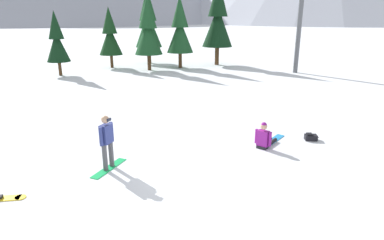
# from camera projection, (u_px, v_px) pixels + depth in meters

# --- Properties ---
(ground_plane) EXTENTS (800.00, 800.00, 0.00)m
(ground_plane) POSITION_uv_depth(u_px,v_px,m) (188.00, 177.00, 10.00)
(ground_plane) COLOR white
(snowboarder_foreground) EXTENTS (0.79, 1.52, 1.72)m
(snowboarder_foreground) POSITION_uv_depth(u_px,v_px,m) (107.00, 141.00, 10.25)
(snowboarder_foreground) COLOR #19B259
(snowboarder_foreground) RESTS_ON ground_plane
(snowboarder_midground) EXTENTS (1.34, 1.66, 0.97)m
(snowboarder_midground) POSITION_uv_depth(u_px,v_px,m) (265.00, 138.00, 12.13)
(snowboarder_midground) COLOR black
(snowboarder_midground) RESTS_ON ground_plane
(backpack_black) EXTENTS (0.53, 0.34, 0.27)m
(backpack_black) POSITION_uv_depth(u_px,v_px,m) (311.00, 137.00, 12.84)
(backpack_black) COLOR black
(backpack_black) RESTS_ON ground_plane
(pine_tree_slender) EXTENTS (1.97, 1.97, 5.11)m
(pine_tree_slender) POSITION_uv_depth(u_px,v_px,m) (110.00, 35.00, 28.93)
(pine_tree_slender) COLOR #472D19
(pine_tree_slender) RESTS_ON ground_plane
(pine_tree_tall) EXTENTS (1.71, 1.71, 4.81)m
(pine_tree_tall) POSITION_uv_depth(u_px,v_px,m) (57.00, 41.00, 25.28)
(pine_tree_tall) COLOR #472D19
(pine_tree_tall) RESTS_ON ground_plane
(pine_tree_short) EXTENTS (2.25, 2.25, 6.02)m
(pine_tree_short) POSITION_uv_depth(u_px,v_px,m) (180.00, 29.00, 28.74)
(pine_tree_short) COLOR #472D19
(pine_tree_short) RESTS_ON ground_plane
(pine_tree_young) EXTENTS (2.71, 2.71, 7.52)m
(pine_tree_young) POSITION_uv_depth(u_px,v_px,m) (218.00, 19.00, 30.16)
(pine_tree_young) COLOR #472D19
(pine_tree_young) RESTS_ON ground_plane
(pine_tree_twin) EXTENTS (2.47, 2.47, 6.85)m
(pine_tree_twin) POSITION_uv_depth(u_px,v_px,m) (148.00, 23.00, 31.37)
(pine_tree_twin) COLOR #472D19
(pine_tree_twin) RESTS_ON ground_plane
(pine_tree_broad) EXTENTS (2.28, 2.28, 5.97)m
(pine_tree_broad) POSITION_uv_depth(u_px,v_px,m) (148.00, 30.00, 27.52)
(pine_tree_broad) COLOR #472D19
(pine_tree_broad) RESTS_ON ground_plane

